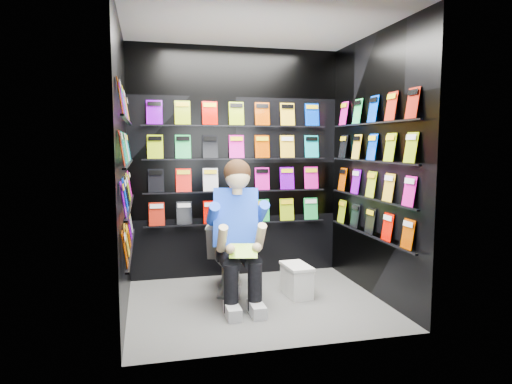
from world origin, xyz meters
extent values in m
plane|color=#5C5C59|center=(0.00, 0.00, 0.00)|extent=(2.40, 2.40, 0.00)
plane|color=white|center=(0.00, 0.00, 2.60)|extent=(2.40, 2.40, 0.00)
cube|color=black|center=(0.00, 1.00, 1.30)|extent=(2.40, 0.04, 2.60)
cube|color=black|center=(0.00, -1.00, 1.30)|extent=(2.40, 0.04, 2.60)
cube|color=black|center=(-1.20, 0.00, 1.30)|extent=(0.04, 2.00, 2.60)
cube|color=black|center=(1.20, 0.00, 1.30)|extent=(0.04, 2.00, 2.60)
imported|color=white|center=(-0.18, 0.48, 0.37)|extent=(0.58, 0.83, 0.73)
cube|color=white|center=(0.44, 0.13, 0.14)|extent=(0.24, 0.40, 0.29)
cube|color=white|center=(0.44, 0.13, 0.30)|extent=(0.26, 0.42, 0.03)
cube|color=green|center=(-0.18, -0.25, 0.58)|extent=(0.27, 0.20, 0.10)
camera|label=1|loc=(-1.00, -4.11, 1.52)|focal=32.00mm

